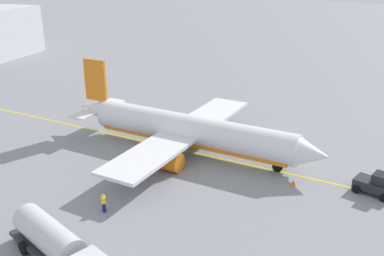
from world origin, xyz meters
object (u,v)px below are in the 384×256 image
(airplane, at_px, (188,131))
(refueling_worker, at_px, (104,203))
(fuel_tanker, at_px, (56,244))
(pushback_tug, at_px, (376,184))
(safety_cone_wingtip, at_px, (293,183))
(safety_cone_nose, at_px, (309,152))

(airplane, height_order, refueling_worker, airplane)
(fuel_tanker, distance_m, pushback_tug, 29.16)
(fuel_tanker, relative_size, pushback_tug, 2.80)
(refueling_worker, xyz_separation_m, safety_cone_wingtip, (12.09, 13.92, -0.53))
(refueling_worker, bearing_deg, airplane, 94.67)
(safety_cone_nose, height_order, safety_cone_wingtip, safety_cone_nose)
(safety_cone_nose, bearing_deg, fuel_tanker, -106.34)
(airplane, xyz_separation_m, pushback_tug, (20.37, 1.79, -1.55))
(pushback_tug, height_order, safety_cone_wingtip, pushback_tug)
(airplane, bearing_deg, fuel_tanker, -80.73)
(airplane, height_order, safety_cone_nose, airplane)
(airplane, bearing_deg, safety_cone_nose, 29.61)
(fuel_tanker, bearing_deg, safety_cone_wingtip, 65.25)
(refueling_worker, xyz_separation_m, safety_cone_nose, (10.86, 21.78, -0.47))
(refueling_worker, bearing_deg, pushback_tug, 41.09)
(fuel_tanker, height_order, refueling_worker, fuel_tanker)
(safety_cone_nose, relative_size, safety_cone_wingtip, 1.21)
(airplane, height_order, pushback_tug, airplane)
(airplane, xyz_separation_m, fuel_tanker, (3.60, -22.06, -0.83))
(fuel_tanker, bearing_deg, airplane, 99.27)
(fuel_tanker, bearing_deg, pushback_tug, 54.89)
(airplane, height_order, safety_cone_wingtip, airplane)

